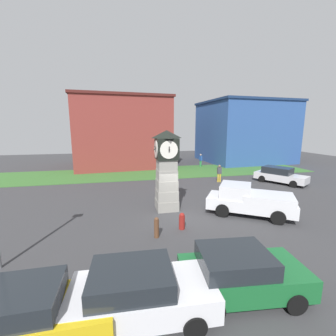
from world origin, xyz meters
The scene contains 14 objects.
ground_plane centered at (0.00, 0.00, 0.00)m, with size 70.71×70.71×0.00m, color #38383A.
clock_tower centered at (-0.66, 1.01, 2.63)m, with size 1.68×1.67×5.16m.
bollard_near_tower centered at (-1.94, -2.66, 0.53)m, with size 0.24×0.24×1.04m.
bollard_mid_row centered at (-0.48, -2.04, 0.45)m, with size 0.31×0.31×0.90m.
car_navy_sedan centered at (-6.08, -7.35, 0.77)m, with size 4.24×1.90×1.52m.
car_near_tower centered at (-3.17, -7.17, 0.79)m, with size 4.19×2.18×1.54m.
car_by_building centered at (0.05, -6.99, 0.78)m, with size 4.13×2.36×1.52m.
car_far_lot centered at (11.42, 5.52, 0.78)m, with size 3.85×4.80×1.53m.
pickup_truck centered at (4.13, -0.98, 0.93)m, with size 5.34×4.45×1.85m.
pedestrian_crossing_lot centered at (5.90, 7.10, 0.98)m, with size 0.43×0.29×1.71m.
pedestrian_by_cars centered at (7.08, 15.45, 1.01)m, with size 0.33×0.45×1.76m.
warehouse_blue_far centered at (-3.17, 19.33, 4.62)m, with size 13.00×11.59×9.22m.
storefront_low_left centered at (15.57, 19.23, 4.58)m, with size 13.07×11.43×9.14m.
grass_verge_far centered at (-1.88, 12.96, 0.02)m, with size 42.42×7.26×0.04m, color #386B2D.
Camera 1 is at (-3.59, -12.79, 5.37)m, focal length 24.00 mm.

